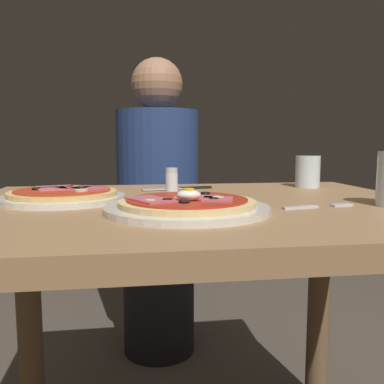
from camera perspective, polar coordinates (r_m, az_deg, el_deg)
dining_table at (r=0.93m, az=1.10°, el=-9.40°), size 1.00×0.79×0.73m
pizza_foreground at (r=0.77m, az=-0.66°, el=-1.88°), size 0.30×0.30×0.05m
pizza_across_left at (r=0.96m, az=-17.05°, el=-0.47°), size 0.27×0.27×0.03m
water_glass_near at (r=1.24m, az=15.39°, el=2.43°), size 0.07×0.07×0.09m
fork at (r=0.86m, az=15.99°, el=-1.92°), size 0.16×0.04×0.00m
knife at (r=1.14m, az=-1.32°, el=0.51°), size 0.19×0.06×0.01m
salt_shaker at (r=1.01m, az=-2.78°, el=1.37°), size 0.03×0.03×0.07m
diner_person at (r=1.69m, az=-4.61°, el=-3.33°), size 0.32×0.32×1.18m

